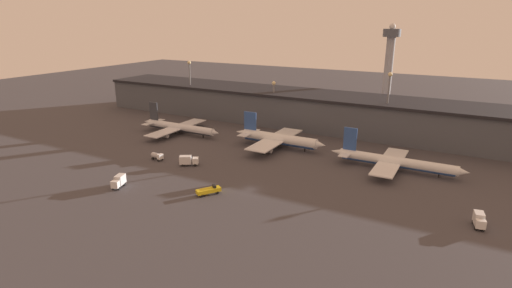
% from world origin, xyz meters
% --- Properties ---
extents(ground, '(600.00, 600.00, 0.00)m').
position_xyz_m(ground, '(0.00, 0.00, 0.00)').
color(ground, '#423F44').
extents(terminal_building, '(253.34, 28.21, 15.75)m').
position_xyz_m(terminal_building, '(0.00, 78.60, 7.92)').
color(terminal_building, '#4C515B').
rests_on(terminal_building, ground).
extents(airplane_0, '(41.61, 34.25, 12.81)m').
position_xyz_m(airplane_0, '(-57.72, 37.70, 2.92)').
color(airplane_0, silver).
rests_on(airplane_0, ground).
extents(airplane_1, '(38.98, 34.66, 13.02)m').
position_xyz_m(airplane_1, '(-10.70, 40.92, 3.51)').
color(airplane_1, white).
rests_on(airplane_1, ground).
extents(airplane_2, '(44.70, 30.78, 12.76)m').
position_xyz_m(airplane_2, '(34.25, 37.33, 2.96)').
color(airplane_2, white).
rests_on(airplane_2, ground).
extents(service_vehicle_0, '(3.07, 5.43, 3.50)m').
position_xyz_m(service_vehicle_0, '(59.88, 7.41, 1.92)').
color(service_vehicle_0, white).
rests_on(service_vehicle_0, ground).
extents(service_vehicle_1, '(3.84, 5.96, 3.56)m').
position_xyz_m(service_vehicle_1, '(-35.60, -17.50, 1.95)').
color(service_vehicle_1, white).
rests_on(service_vehicle_1, ground).
extents(service_vehicle_2, '(4.75, 2.48, 2.54)m').
position_xyz_m(service_vehicle_2, '(-42.31, 6.55, 1.51)').
color(service_vehicle_2, white).
rests_on(service_vehicle_2, ground).
extents(service_vehicle_3, '(6.75, 5.50, 3.47)m').
position_xyz_m(service_vehicle_3, '(-28.97, 7.47, 1.93)').
color(service_vehicle_3, white).
rests_on(service_vehicle_3, ground).
extents(service_vehicle_4, '(5.77, 7.20, 2.65)m').
position_xyz_m(service_vehicle_4, '(-8.74, -8.86, 1.25)').
color(service_vehicle_4, gold).
rests_on(service_vehicle_4, ground).
extents(lamp_post_0, '(1.80, 1.80, 28.11)m').
position_xyz_m(lamp_post_0, '(-76.58, 71.06, 17.60)').
color(lamp_post_0, slate).
rests_on(lamp_post_0, ground).
extents(lamp_post_1, '(1.80, 1.80, 21.13)m').
position_xyz_m(lamp_post_1, '(-27.76, 71.06, 13.75)').
color(lamp_post_1, slate).
rests_on(lamp_post_1, ground).
extents(lamp_post_2, '(1.80, 1.80, 28.43)m').
position_xyz_m(lamp_post_2, '(24.02, 71.06, 17.78)').
color(lamp_post_2, slate).
rests_on(lamp_post_2, ground).
extents(control_tower, '(9.00, 9.00, 46.61)m').
position_xyz_m(control_tower, '(12.20, 128.71, 26.93)').
color(control_tower, '#99999E').
rests_on(control_tower, ground).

